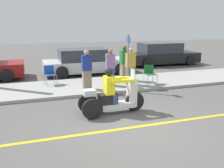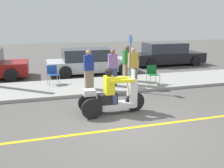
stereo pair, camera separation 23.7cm
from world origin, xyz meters
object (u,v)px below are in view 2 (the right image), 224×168
Objects in this scene: folding_chair_set_back at (152,73)px; folding_chair_curbside at (53,73)px; spectator_with_child at (133,67)px; motorcycle_trike at (112,97)px; street_sign at (130,60)px; parked_car_lot_left at (90,62)px; parked_car_lot_right at (167,55)px; spectator_mid_group at (127,64)px; spectator_end_of_line at (113,68)px; spectator_far_back at (89,70)px.

folding_chair_curbside is at bearing 163.13° from folding_chair_set_back.
motorcycle_trike is at bearing -122.64° from spectator_with_child.
motorcycle_trike is 2.76m from street_sign.
street_sign reaches higher than parked_car_lot_left.
parked_car_lot_left is at bearing 106.78° from spectator_with_child.
parked_car_lot_right is at bearing 55.53° from folding_chair_set_back.
spectator_mid_group is 1.03× the size of spectator_end_of_line.
spectator_far_back is 0.33× the size of parked_car_lot_right.
spectator_mid_group reaches higher than folding_chair_curbside.
folding_chair_curbside is at bearing -153.93° from parked_car_lot_right.
spectator_end_of_line reaches higher than parked_car_lot_left.
spectator_end_of_line is (0.91, 2.92, 0.35)m from motorcycle_trike.
spectator_far_back is 1.91m from folding_chair_curbside.
spectator_mid_group reaches higher than folding_chair_set_back.
folding_chair_curbside is at bearing 156.54° from spectator_end_of_line.
spectator_mid_group is at bearing 63.40° from motorcycle_trike.
spectator_end_of_line is at bearing -86.17° from parked_car_lot_left.
folding_chair_set_back is 0.37× the size of street_sign.
spectator_mid_group is 2.98m from parked_car_lot_left.
motorcycle_trike is 3.32m from spectator_with_child.
street_sign reaches higher than spectator_with_child.
spectator_far_back is 8.08m from parked_car_lot_right.
spectator_far_back is 1.12m from spectator_end_of_line.
folding_chair_curbside is (-3.31, 1.21, -0.27)m from spectator_with_child.
street_sign is at bearing -53.59° from spectator_end_of_line.
spectator_far_back reaches higher than spectator_end_of_line.
spectator_with_child reaches higher than folding_chair_set_back.
folding_chair_set_back is 6.09m from parked_car_lot_right.
motorcycle_trike is at bearing -96.05° from parked_car_lot_left.
spectator_with_child is 0.91m from spectator_mid_group.
spectator_end_of_line is (-0.86, 0.15, -0.02)m from spectator_with_child.
spectator_far_back is 0.99× the size of spectator_with_child.
spectator_with_child reaches higher than motorcycle_trike.
spectator_far_back is at bearing -176.72° from spectator_with_child.
motorcycle_trike reaches higher than folding_chair_set_back.
spectator_mid_group is (2.02, 1.02, 0.02)m from spectator_far_back.
spectator_mid_group is 3.40m from folding_chair_curbside.
spectator_mid_group is at bearing 26.86° from spectator_far_back.
spectator_mid_group is 1.21m from spectator_end_of_line.
motorcycle_trike is 4.14m from spectator_mid_group.
spectator_end_of_line is at bearing -23.46° from folding_chair_curbside.
spectator_mid_group is at bearing -66.87° from parked_car_lot_left.
parked_car_lot_left is at bearing 100.15° from street_sign.
spectator_far_back is 3.85m from parked_car_lot_left.
parked_car_lot_left is at bearing 47.75° from folding_chair_curbside.
parked_car_lot_left is at bearing -166.46° from parked_car_lot_right.
motorcycle_trike is 2.55× the size of folding_chair_curbside.
spectator_end_of_line is 1.92× the size of folding_chair_curbside.
folding_chair_curbside is 0.17× the size of parked_car_lot_right.
spectator_with_child is 3.81m from parked_car_lot_left.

